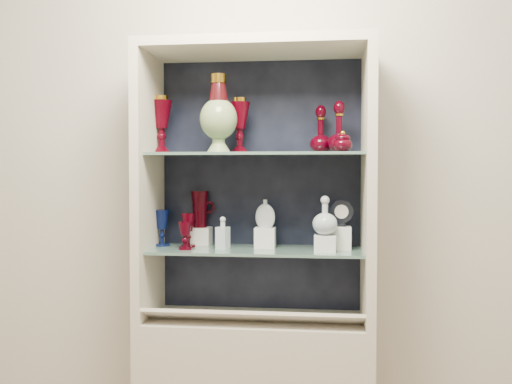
# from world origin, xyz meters

# --- Properties ---
(wall_back) EXTENTS (3.50, 0.02, 2.80)m
(wall_back) POSITION_xyz_m (0.00, 1.75, 1.40)
(wall_back) COLOR beige
(wall_back) RESTS_ON ground
(cabinet_back_panel) EXTENTS (0.98, 0.02, 1.15)m
(cabinet_back_panel) POSITION_xyz_m (0.00, 1.72, 1.32)
(cabinet_back_panel) COLOR black
(cabinet_back_panel) RESTS_ON cabinet_base
(cabinet_side_left) EXTENTS (0.04, 0.40, 1.15)m
(cabinet_side_left) POSITION_xyz_m (-0.48, 1.53, 1.32)
(cabinet_side_left) COLOR beige
(cabinet_side_left) RESTS_ON cabinet_base
(cabinet_side_right) EXTENTS (0.04, 0.40, 1.15)m
(cabinet_side_right) POSITION_xyz_m (0.48, 1.53, 1.32)
(cabinet_side_right) COLOR beige
(cabinet_side_right) RESTS_ON cabinet_base
(cabinet_top_cap) EXTENTS (1.00, 0.40, 0.04)m
(cabinet_top_cap) POSITION_xyz_m (0.00, 1.53, 1.92)
(cabinet_top_cap) COLOR beige
(cabinet_top_cap) RESTS_ON cabinet_side_left
(shelf_lower) EXTENTS (0.92, 0.34, 0.01)m
(shelf_lower) POSITION_xyz_m (0.00, 1.55, 1.04)
(shelf_lower) COLOR slate
(shelf_lower) RESTS_ON cabinet_side_left
(shelf_upper) EXTENTS (0.92, 0.34, 0.01)m
(shelf_upper) POSITION_xyz_m (0.00, 1.55, 1.46)
(shelf_upper) COLOR slate
(shelf_upper) RESTS_ON cabinet_side_left
(label_ledge) EXTENTS (0.92, 0.17, 0.09)m
(label_ledge) POSITION_xyz_m (0.00, 1.42, 0.78)
(label_ledge) COLOR beige
(label_ledge) RESTS_ON cabinet_base
(label_card_0) EXTENTS (0.10, 0.06, 0.03)m
(label_card_0) POSITION_xyz_m (0.04, 1.42, 0.80)
(label_card_0) COLOR white
(label_card_0) RESTS_ON label_ledge
(label_card_1) EXTENTS (0.10, 0.06, 0.03)m
(label_card_1) POSITION_xyz_m (0.30, 1.42, 0.80)
(label_card_1) COLOR white
(label_card_1) RESTS_ON label_ledge
(pedestal_lamp_left) EXTENTS (0.12, 0.12, 0.26)m
(pedestal_lamp_left) POSITION_xyz_m (-0.44, 1.60, 1.60)
(pedestal_lamp_left) COLOR #42020C
(pedestal_lamp_left) RESTS_ON shelf_upper
(pedestal_lamp_right) EXTENTS (0.12, 0.12, 0.24)m
(pedestal_lamp_right) POSITION_xyz_m (-0.08, 1.58, 1.59)
(pedestal_lamp_right) COLOR #42020C
(pedestal_lamp_right) RESTS_ON shelf_upper
(enamel_urn) EXTENTS (0.21, 0.21, 0.33)m
(enamel_urn) POSITION_xyz_m (-0.15, 1.47, 1.64)
(enamel_urn) COLOR #0D4E23
(enamel_urn) RESTS_ON shelf_upper
(ruby_decanter_a) EXTENTS (0.13, 0.13, 0.25)m
(ruby_decanter_a) POSITION_xyz_m (0.36, 1.56, 1.60)
(ruby_decanter_a) COLOR #43000D
(ruby_decanter_a) RESTS_ON shelf_upper
(ruby_decanter_b) EXTENTS (0.13, 0.13, 0.23)m
(ruby_decanter_b) POSITION_xyz_m (0.28, 1.63, 1.58)
(ruby_decanter_b) COLOR #43000D
(ruby_decanter_b) RESTS_ON shelf_upper
(lidded_bowl) EXTENTS (0.08, 0.08, 0.09)m
(lidded_bowl) POSITION_xyz_m (0.37, 1.47, 1.52)
(lidded_bowl) COLOR #43000D
(lidded_bowl) RESTS_ON shelf_upper
(cobalt_goblet) EXTENTS (0.09, 0.09, 0.17)m
(cobalt_goblet) POSITION_xyz_m (-0.44, 1.60, 1.13)
(cobalt_goblet) COLOR #0A1447
(cobalt_goblet) RESTS_ON shelf_lower
(ruby_goblet_tall) EXTENTS (0.08, 0.08, 0.15)m
(ruby_goblet_tall) POSITION_xyz_m (-0.31, 1.57, 1.13)
(ruby_goblet_tall) COLOR #42020C
(ruby_goblet_tall) RESTS_ON shelf_lower
(ruby_goblet_small) EXTENTS (0.06, 0.06, 0.12)m
(ruby_goblet_small) POSITION_xyz_m (-0.30, 1.49, 1.11)
(ruby_goblet_small) COLOR #43000D
(ruby_goblet_small) RESTS_ON shelf_lower
(riser_ruby_pitcher) EXTENTS (0.10, 0.10, 0.08)m
(riser_ruby_pitcher) POSITION_xyz_m (-0.28, 1.67, 1.09)
(riser_ruby_pitcher) COLOR silver
(riser_ruby_pitcher) RESTS_ON shelf_lower
(ruby_pitcher) EXTENTS (0.15, 0.12, 0.17)m
(ruby_pitcher) POSITION_xyz_m (-0.28, 1.67, 1.21)
(ruby_pitcher) COLOR #42020C
(ruby_pitcher) RESTS_ON riser_ruby_pitcher
(clear_square_bottle) EXTENTS (0.06, 0.06, 0.14)m
(clear_square_bottle) POSITION_xyz_m (-0.15, 1.52, 1.12)
(clear_square_bottle) COLOR #ACBAC9
(clear_square_bottle) RESTS_ON shelf_lower
(riser_flat_flask) EXTENTS (0.09, 0.09, 0.09)m
(riser_flat_flask) POSITION_xyz_m (0.03, 1.59, 1.09)
(riser_flat_flask) COLOR silver
(riser_flat_flask) RESTS_ON shelf_lower
(flat_flask) EXTENTS (0.10, 0.06, 0.13)m
(flat_flask) POSITION_xyz_m (0.03, 1.59, 1.20)
(flat_flask) COLOR silver
(flat_flask) RESTS_ON riser_flat_flask
(riser_clear_round_decanter) EXTENTS (0.09, 0.09, 0.07)m
(riser_clear_round_decanter) POSITION_xyz_m (0.30, 1.49, 1.08)
(riser_clear_round_decanter) COLOR silver
(riser_clear_round_decanter) RESTS_ON shelf_lower
(clear_round_decanter) EXTENTS (0.11, 0.11, 0.16)m
(clear_round_decanter) POSITION_xyz_m (0.30, 1.49, 1.20)
(clear_round_decanter) COLOR #ACBAC9
(clear_round_decanter) RESTS_ON riser_clear_round_decanter
(riser_cameo_medallion) EXTENTS (0.08, 0.08, 0.10)m
(riser_cameo_medallion) POSITION_xyz_m (0.37, 1.57, 1.10)
(riser_cameo_medallion) COLOR silver
(riser_cameo_medallion) RESTS_ON shelf_lower
(cameo_medallion) EXTENTS (0.11, 0.05, 0.12)m
(cameo_medallion) POSITION_xyz_m (0.37, 1.57, 1.21)
(cameo_medallion) COLOR black
(cameo_medallion) RESTS_ON riser_cameo_medallion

